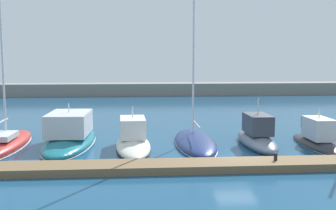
{
  "coord_description": "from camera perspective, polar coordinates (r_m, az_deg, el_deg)",
  "views": [
    {
      "loc": [
        -6.13,
        -24.56,
        6.41
      ],
      "look_at": [
        -3.92,
        4.33,
        2.91
      ],
      "focal_mm": 43.88,
      "sensor_mm": 36.0,
      "label": 1
    }
  ],
  "objects": [
    {
      "name": "ground_plane",
      "position": [
        26.11,
        9.43,
        -7.41
      ],
      "size": [
        120.0,
        120.0,
        0.0
      ],
      "primitive_type": "plane",
      "color": "navy"
    },
    {
      "name": "dock_pier",
      "position": [
        24.01,
        10.69,
        -8.16
      ],
      "size": [
        37.38,
        2.1,
        0.44
      ],
      "primitive_type": "cube",
      "color": "brown",
      "rests_on": "ground_plane"
    },
    {
      "name": "breakwater_seawall",
      "position": [
        67.33,
        0.87,
        2.26
      ],
      "size": [
        108.0,
        3.99,
        1.94
      ],
      "primitive_type": "cube",
      "color": "gray",
      "rests_on": "ground_plane"
    },
    {
      "name": "sailboat_red_nearest",
      "position": [
        30.94,
        -21.73,
        -4.87
      ],
      "size": [
        2.81,
        9.33,
        16.68
      ],
      "rotation": [
        0.0,
        0.0,
        1.55
      ],
      "color": "#B72D28",
      "rests_on": "ground_plane"
    },
    {
      "name": "motorboat_teal_second",
      "position": [
        30.75,
        -13.47,
        -4.09
      ],
      "size": [
        3.76,
        10.57,
        3.33
      ],
      "rotation": [
        0.0,
        0.0,
        1.54
      ],
      "color": "#19707F",
      "rests_on": "ground_plane"
    },
    {
      "name": "motorboat_ivory_third",
      "position": [
        28.73,
        -4.87,
        -4.94
      ],
      "size": [
        2.67,
        7.79,
        3.13
      ],
      "rotation": [
        0.0,
        0.0,
        1.61
      ],
      "color": "silver",
      "rests_on": "ground_plane"
    },
    {
      "name": "sailboat_navy_fourth",
      "position": [
        29.69,
        3.78,
        -5.07
      ],
      "size": [
        2.82,
        8.89,
        15.23
      ],
      "rotation": [
        0.0,
        0.0,
        1.57
      ],
      "color": "navy",
      "rests_on": "ground_plane"
    },
    {
      "name": "motorboat_slate_fifth",
      "position": [
        29.93,
        12.22,
        -4.26
      ],
      "size": [
        2.03,
        7.11,
        3.74
      ],
      "rotation": [
        0.0,
        0.0,
        1.57
      ],
      "color": "slate",
      "rests_on": "ground_plane"
    },
    {
      "name": "motorboat_charcoal_sixth",
      "position": [
        31.14,
        19.98,
        -4.54
      ],
      "size": [
        2.1,
        7.08,
        3.1
      ],
      "rotation": [
        0.0,
        0.0,
        1.58
      ],
      "color": "#2D2D33",
      "rests_on": "ground_plane"
    },
    {
      "name": "mooring_buoy_yellow",
      "position": [
        46.51,
        20.14,
        -1.45
      ],
      "size": [
        0.54,
        0.54,
        0.54
      ],
      "primitive_type": "sphere",
      "color": "yellow",
      "rests_on": "ground_plane"
    },
    {
      "name": "dock_bollard",
      "position": [
        24.41,
        14.72,
        -6.96
      ],
      "size": [
        0.2,
        0.2,
        0.44
      ],
      "primitive_type": "cylinder",
      "color": "black",
      "rests_on": "dock_pier"
    }
  ]
}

